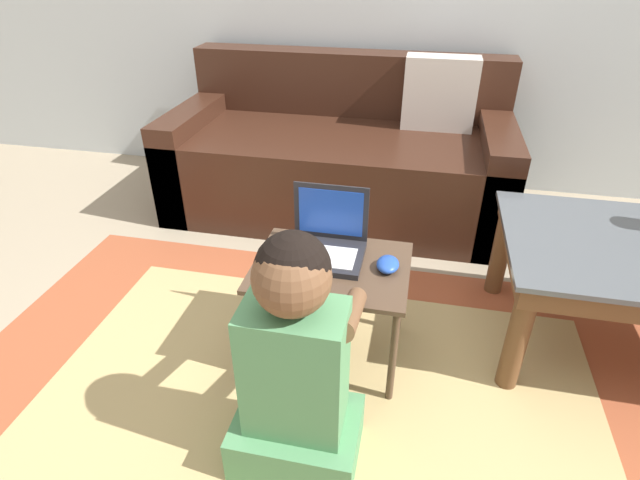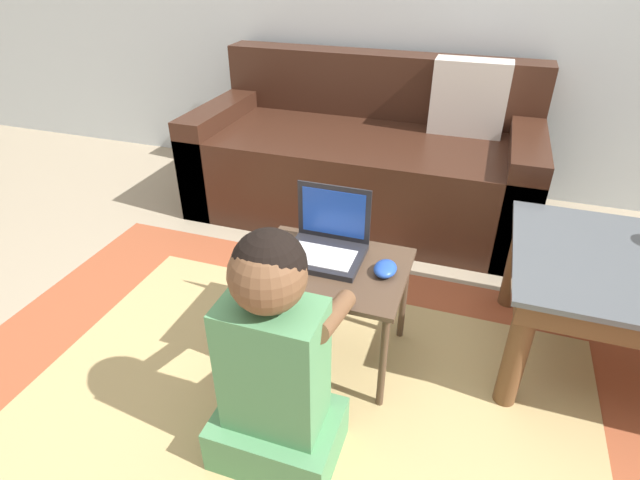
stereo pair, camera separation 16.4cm
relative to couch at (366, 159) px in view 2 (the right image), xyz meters
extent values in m
plane|color=gray|center=(0.07, -1.30, -0.28)|extent=(16.00, 16.00, 0.00)
cube|color=#9E4C2D|center=(0.17, -1.38, -0.28)|extent=(2.51, 1.60, 0.01)
cube|color=tan|center=(0.17, -1.38, -0.27)|extent=(1.81, 1.15, 0.00)
cube|color=#381E14|center=(-0.01, -0.04, -0.06)|extent=(1.73, 0.84, 0.44)
cube|color=#381E14|center=(-0.01, 0.29, 0.33)|extent=(1.73, 0.18, 0.33)
cube|color=#381E14|center=(-0.80, -0.04, -0.01)|extent=(0.16, 0.84, 0.53)
cube|color=#381E14|center=(0.78, -0.04, -0.01)|extent=(0.16, 0.84, 0.53)
cube|color=beige|center=(0.48, 0.12, 0.34)|extent=(0.36, 0.14, 0.36)
cylinder|color=brown|center=(0.78, -1.19, -0.07)|extent=(0.07, 0.07, 0.42)
cylinder|color=brown|center=(0.78, -0.65, -0.07)|extent=(0.07, 0.07, 0.42)
cube|color=#4C3828|center=(0.17, -1.17, 0.10)|extent=(0.51, 0.39, 0.02)
cylinder|color=#4C3828|center=(-0.06, -1.34, -0.10)|extent=(0.02, 0.02, 0.37)
cylinder|color=#4C3828|center=(0.40, -1.34, -0.10)|extent=(0.02, 0.02, 0.37)
cylinder|color=#4C3828|center=(-0.06, -1.00, -0.10)|extent=(0.02, 0.02, 0.37)
cylinder|color=#4C3828|center=(0.40, -1.00, -0.10)|extent=(0.02, 0.02, 0.37)
cube|color=#232328|center=(0.14, -1.13, 0.11)|extent=(0.25, 0.21, 0.02)
cube|color=silver|center=(0.14, -1.15, 0.13)|extent=(0.21, 0.13, 0.00)
cube|color=#232328|center=(0.14, -1.03, 0.22)|extent=(0.25, 0.01, 0.20)
cube|color=#1E47B7|center=(0.14, -1.03, 0.22)|extent=(0.22, 0.00, 0.16)
ellipsoid|color=#234CB2|center=(0.35, -1.15, 0.12)|extent=(0.07, 0.10, 0.04)
cube|color=#518E5B|center=(0.16, -1.60, -0.20)|extent=(0.35, 0.26, 0.16)
cube|color=#518E5B|center=(0.16, -1.60, 0.07)|extent=(0.26, 0.17, 0.39)
sphere|color=brown|center=(0.16, -1.60, 0.36)|extent=(0.19, 0.19, 0.19)
sphere|color=black|center=(0.16, -1.59, 0.37)|extent=(0.18, 0.18, 0.18)
cylinder|color=brown|center=(0.04, -1.48, 0.17)|extent=(0.06, 0.27, 0.13)
cylinder|color=brown|center=(0.28, -1.48, 0.17)|extent=(0.06, 0.27, 0.13)
camera|label=1|loc=(0.42, -2.49, 1.02)|focal=28.00mm
camera|label=2|loc=(0.57, -2.44, 1.02)|focal=28.00mm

